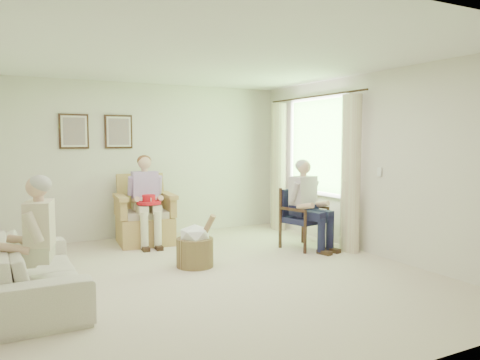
{
  "coord_description": "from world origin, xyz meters",
  "views": [
    {
      "loc": [
        -2.28,
        -5.06,
        1.64
      ],
      "look_at": [
        0.95,
        1.08,
        1.05
      ],
      "focal_mm": 35.0,
      "sensor_mm": 36.0,
      "label": 1
    }
  ],
  "objects_px": {
    "person_dark": "(307,198)",
    "wood_armchair": "(301,215)",
    "wicker_armchair": "(144,221)",
    "sofa": "(35,270)",
    "hatbox": "(195,246)",
    "person_wicker": "(146,193)",
    "person_sofa": "(36,234)",
    "red_hat": "(149,201)"
  },
  "relations": [
    {
      "from": "person_dark",
      "to": "wood_armchair",
      "type": "bearing_deg",
      "value": 75.96
    },
    {
      "from": "wicker_armchair",
      "to": "sofa",
      "type": "relative_size",
      "value": 0.52
    },
    {
      "from": "wood_armchair",
      "to": "hatbox",
      "type": "distance_m",
      "value": 1.91
    },
    {
      "from": "person_wicker",
      "to": "hatbox",
      "type": "distance_m",
      "value": 1.64
    },
    {
      "from": "person_dark",
      "to": "person_wicker",
      "type": "bearing_deg",
      "value": 131.71
    },
    {
      "from": "wicker_armchair",
      "to": "person_wicker",
      "type": "xyz_separation_m",
      "value": [
        -0.0,
        -0.14,
        0.46
      ]
    },
    {
      "from": "sofa",
      "to": "person_dark",
      "type": "xyz_separation_m",
      "value": [
        3.81,
        0.54,
        0.46
      ]
    },
    {
      "from": "person_sofa",
      "to": "sofa",
      "type": "bearing_deg",
      "value": -166.47
    },
    {
      "from": "person_wicker",
      "to": "wicker_armchair",
      "type": "bearing_deg",
      "value": 95.44
    },
    {
      "from": "person_wicker",
      "to": "hatbox",
      "type": "bearing_deg",
      "value": -77.83
    },
    {
      "from": "wicker_armchair",
      "to": "wood_armchair",
      "type": "bearing_deg",
      "value": -28.73
    },
    {
      "from": "wicker_armchair",
      "to": "red_hat",
      "type": "relative_size",
      "value": 2.97
    },
    {
      "from": "wood_armchair",
      "to": "person_sofa",
      "type": "xyz_separation_m",
      "value": [
        -3.81,
        -0.94,
        0.24
      ]
    },
    {
      "from": "wicker_armchair",
      "to": "red_hat",
      "type": "height_order",
      "value": "wicker_armchair"
    },
    {
      "from": "sofa",
      "to": "person_sofa",
      "type": "xyz_separation_m",
      "value": [
        0.0,
        -0.26,
        0.42
      ]
    },
    {
      "from": "person_wicker",
      "to": "hatbox",
      "type": "xyz_separation_m",
      "value": [
        0.18,
        -1.54,
        -0.54
      ]
    },
    {
      "from": "wicker_armchair",
      "to": "red_hat",
      "type": "bearing_deg",
      "value": -88.63
    },
    {
      "from": "person_wicker",
      "to": "sofa",
      "type": "bearing_deg",
      "value": -126.73
    },
    {
      "from": "wood_armchair",
      "to": "person_wicker",
      "type": "height_order",
      "value": "person_wicker"
    },
    {
      "from": "wicker_armchair",
      "to": "hatbox",
      "type": "height_order",
      "value": "wicker_armchair"
    },
    {
      "from": "sofa",
      "to": "wicker_armchair",
      "type": "bearing_deg",
      "value": -40.12
    },
    {
      "from": "person_wicker",
      "to": "person_sofa",
      "type": "xyz_separation_m",
      "value": [
        -1.75,
        -2.19,
        -0.09
      ]
    },
    {
      "from": "person_sofa",
      "to": "person_wicker",
      "type": "bearing_deg",
      "value": 154.87
    },
    {
      "from": "person_sofa",
      "to": "red_hat",
      "type": "height_order",
      "value": "person_sofa"
    },
    {
      "from": "person_sofa",
      "to": "red_hat",
      "type": "distance_m",
      "value": 2.64
    },
    {
      "from": "wicker_armchair",
      "to": "person_dark",
      "type": "height_order",
      "value": "person_dark"
    },
    {
      "from": "wicker_armchair",
      "to": "hatbox",
      "type": "relative_size",
      "value": 1.55
    },
    {
      "from": "wicker_armchair",
      "to": "sofa",
      "type": "xyz_separation_m",
      "value": [
        -1.75,
        -2.08,
        -0.04
      ]
    },
    {
      "from": "wicker_armchair",
      "to": "person_sofa",
      "type": "height_order",
      "value": "person_sofa"
    },
    {
      "from": "person_dark",
      "to": "red_hat",
      "type": "relative_size",
      "value": 3.59
    },
    {
      "from": "red_hat",
      "to": "person_dark",
      "type": "bearing_deg",
      "value": -29.92
    },
    {
      "from": "wicker_armchair",
      "to": "person_wicker",
      "type": "relative_size",
      "value": 0.8
    },
    {
      "from": "wicker_armchair",
      "to": "person_sofa",
      "type": "xyz_separation_m",
      "value": [
        -1.75,
        -2.34,
        0.38
      ]
    },
    {
      "from": "person_dark",
      "to": "red_hat",
      "type": "height_order",
      "value": "person_dark"
    },
    {
      "from": "hatbox",
      "to": "person_dark",
      "type": "bearing_deg",
      "value": 4.32
    },
    {
      "from": "person_sofa",
      "to": "hatbox",
      "type": "xyz_separation_m",
      "value": [
        1.94,
        0.65,
        -0.45
      ]
    },
    {
      "from": "person_sofa",
      "to": "wicker_armchair",
      "type": "bearing_deg",
      "value": 156.64
    },
    {
      "from": "wood_armchair",
      "to": "sofa",
      "type": "height_order",
      "value": "wood_armchair"
    },
    {
      "from": "person_dark",
      "to": "hatbox",
      "type": "bearing_deg",
      "value": 170.28
    },
    {
      "from": "wicker_armchair",
      "to": "sofa",
      "type": "bearing_deg",
      "value": -124.69
    },
    {
      "from": "red_hat",
      "to": "hatbox",
      "type": "bearing_deg",
      "value": -81.23
    },
    {
      "from": "person_sofa",
      "to": "hatbox",
      "type": "distance_m",
      "value": 2.09
    }
  ]
}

